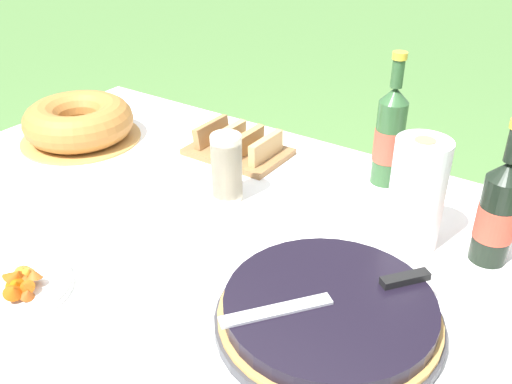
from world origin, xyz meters
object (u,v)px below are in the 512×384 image
at_px(cup_stack, 227,168).
at_px(juice_bottle_red, 498,212).
at_px(cider_bottle_green, 390,136).
at_px(paper_towel_roll, 417,194).
at_px(bundt_cake, 79,122).
at_px(snack_plate_near, 19,284).
at_px(bread_board, 238,146).
at_px(serving_knife, 346,294).
at_px(berry_tart, 329,313).

height_order(cup_stack, juice_bottle_red, juice_bottle_red).
relative_size(cider_bottle_green, paper_towel_roll, 1.39).
height_order(bundt_cake, snack_plate_near, bundt_cake).
bearing_deg(cup_stack, bundt_cake, 176.82).
relative_size(cup_stack, juice_bottle_red, 0.54).
height_order(juice_bottle_red, bread_board, juice_bottle_red).
distance_m(cup_stack, bread_board, 0.24).
bearing_deg(juice_bottle_red, cider_bottle_green, 148.35).
relative_size(serving_knife, juice_bottle_red, 1.04).
xyz_separation_m(berry_tart, snack_plate_near, (-0.52, -0.24, -0.01)).
xyz_separation_m(serving_knife, snack_plate_near, (-0.53, -0.26, -0.05)).
relative_size(serving_knife, paper_towel_roll, 1.32).
bearing_deg(cup_stack, serving_knife, -28.40).
height_order(paper_towel_roll, bread_board, paper_towel_roll).
height_order(serving_knife, bundt_cake, bundt_cake).
bearing_deg(serving_knife, paper_towel_roll, -143.41).
bearing_deg(snack_plate_near, paper_towel_roll, 45.62).
bearing_deg(bread_board, snack_plate_near, -90.29).
xyz_separation_m(bundt_cake, paper_towel_roll, (0.97, 0.04, 0.06)).
distance_m(cider_bottle_green, snack_plate_near, 0.87).
xyz_separation_m(paper_towel_roll, bread_board, (-0.54, 0.14, -0.09)).
bearing_deg(cider_bottle_green, paper_towel_roll, -55.64).
distance_m(serving_knife, bread_board, 0.68).
xyz_separation_m(berry_tart, cider_bottle_green, (-0.12, 0.53, 0.10)).
bearing_deg(bread_board, berry_tart, -41.30).
distance_m(snack_plate_near, paper_towel_roll, 0.78).
relative_size(bundt_cake, bread_board, 1.29).
bearing_deg(cider_bottle_green, juice_bottle_red, -31.65).
bearing_deg(serving_knife, bundt_cake, -67.14).
bearing_deg(bread_board, bundt_cake, -158.13).
xyz_separation_m(cup_stack, snack_plate_near, (-0.12, -0.49, -0.07)).
bearing_deg(bread_board, juice_bottle_red, -8.54).
height_order(cider_bottle_green, paper_towel_roll, cider_bottle_green).
distance_m(juice_bottle_red, snack_plate_near, 0.91).
distance_m(berry_tart, snack_plate_near, 0.57).
height_order(snack_plate_near, bread_board, bread_board).
distance_m(serving_knife, cider_bottle_green, 0.53).
height_order(berry_tart, cup_stack, cup_stack).
relative_size(serving_knife, bread_board, 1.20).
distance_m(berry_tart, cup_stack, 0.47).
bearing_deg(snack_plate_near, bread_board, 89.71).
relative_size(berry_tart, snack_plate_near, 1.98).
height_order(juice_bottle_red, paper_towel_roll, juice_bottle_red).
bearing_deg(bundt_cake, cup_stack, -3.18).
bearing_deg(bundt_cake, juice_bottle_red, 3.54).
bearing_deg(snack_plate_near, berry_tart, 24.69).
distance_m(bundt_cake, cup_stack, 0.54).
relative_size(juice_bottle_red, bread_board, 1.15).
relative_size(paper_towel_roll, bread_board, 0.91).
relative_size(berry_tart, cup_stack, 2.39).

